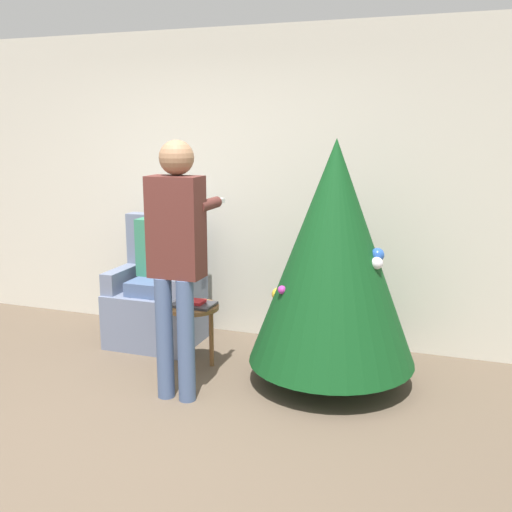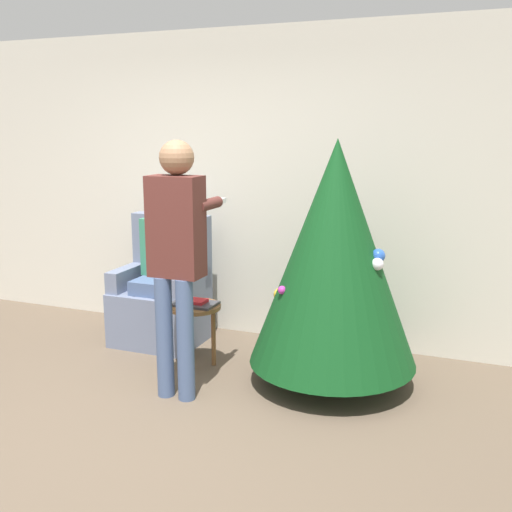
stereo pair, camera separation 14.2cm
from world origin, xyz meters
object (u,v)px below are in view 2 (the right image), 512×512
armchair (163,299)px  person_standing (176,247)px  christmas_tree (335,254)px  side_stool (195,315)px  person_seated (159,263)px

armchair → person_standing: size_ratio=0.62×
person_standing → christmas_tree: bearing=31.3°
christmas_tree → person_standing: size_ratio=1.00×
christmas_tree → armchair: christmas_tree is taller
armchair → side_stool: size_ratio=2.18×
armchair → person_seated: 0.34m
person_standing → side_stool: (-0.13, 0.49, -0.64)m
christmas_tree → person_standing: (-0.96, -0.58, 0.09)m
christmas_tree → person_standing: christmas_tree is taller
armchair → person_standing: person_standing is taller
person_seated → person_standing: person_standing is taller
christmas_tree → side_stool: 1.22m
christmas_tree → person_seated: (-1.62, 0.31, -0.26)m
side_stool → christmas_tree: bearing=4.9°
christmas_tree → armchair: (-1.62, 0.34, -0.60)m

